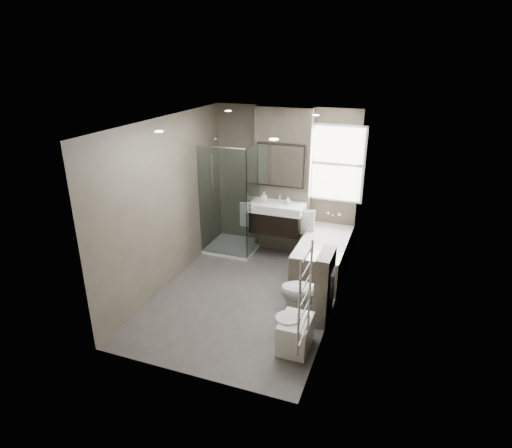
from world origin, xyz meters
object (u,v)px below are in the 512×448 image
at_px(vanity, 277,217).
at_px(bathtub, 323,254).
at_px(toilet, 306,292).
at_px(bidet, 295,333).

distance_m(vanity, bathtub, 1.07).
bearing_deg(vanity, toilet, -60.10).
distance_m(vanity, bidet, 2.69).
bearing_deg(vanity, bidet, -67.39).
distance_m(bathtub, bidet, 2.11).
xyz_separation_m(toilet, bidet, (0.04, -0.75, -0.16)).
height_order(bathtub, toilet, toilet).
bearing_deg(bathtub, vanity, 160.63).
bearing_deg(vanity, bathtub, -19.37).
bearing_deg(bidet, toilet, 93.38).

